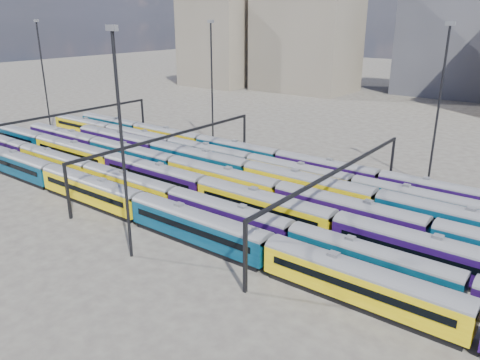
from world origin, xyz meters
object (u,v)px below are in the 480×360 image
Objects in this scene: rake_0 at (139,204)px; rake_2 at (203,187)px; mast_2 at (122,140)px; rake_1 at (174,197)px.

rake_2 is (2.53, 10.00, 0.04)m from rake_0.
rake_0 is 14.72m from mast_2.
rake_0 is at bearing -104.20° from rake_2.
mast_2 is (4.97, -12.00, 11.49)m from rake_1.
mast_2 is (3.85, -17.00, 11.23)m from rake_2.
rake_0 reaches higher than rake_1.
rake_0 is 4.89× the size of mast_2.
rake_1 is 17.34m from mast_2.
rake_0 is 5.20m from rake_1.
rake_2 is at bearing 75.80° from rake_0.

